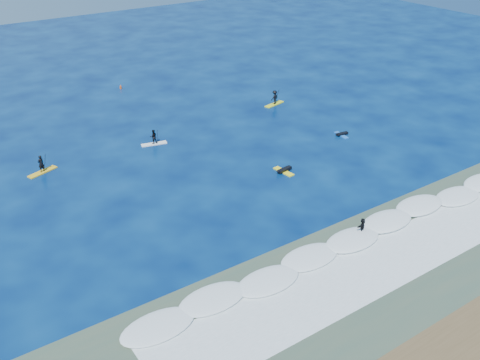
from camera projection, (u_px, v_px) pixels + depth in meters
ground at (262, 190)px, 46.58m from camera, size 160.00×160.00×0.00m
shallow_water at (383, 275)px, 36.42m from camera, size 90.00×13.00×0.01m
breaking_wave at (342, 246)px, 39.32m from camera, size 40.00×6.00×0.30m
whitewater at (372, 267)px, 37.14m from camera, size 34.00×5.00×0.02m
sup_paddler_left at (41, 166)px, 49.24m from camera, size 2.91×1.64×1.99m
sup_paddler_center at (154, 138)px, 54.64m from camera, size 2.71×1.24×1.84m
sup_paddler_right at (275, 98)px, 64.66m from camera, size 3.01×1.38×2.05m
prone_paddler_near at (284, 170)px, 49.54m from camera, size 1.78×2.28×0.47m
prone_paddler_far at (342, 134)px, 56.82m from camera, size 1.56×2.00×0.41m
wave_surfer at (362, 227)px, 40.28m from camera, size 1.85×1.01×1.29m
marker_buoy at (121, 87)px, 69.96m from camera, size 0.24×0.24×0.58m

